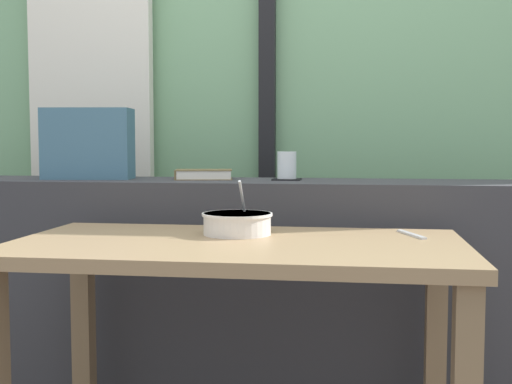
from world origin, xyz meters
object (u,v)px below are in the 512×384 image
object	(u,v)px
soup_bowl	(237,223)
juice_glass	(287,166)
breakfast_table	(237,279)
coaster_square	(287,179)
throw_pillow	(88,144)
fork_utensil	(411,234)
closed_book	(203,174)

from	to	relation	value
soup_bowl	juice_glass	bearing A→B (deg)	79.61
breakfast_table	soup_bowl	xyz separation A→B (m)	(-0.02, 0.12, 0.14)
breakfast_table	coaster_square	size ratio (longest dim) A/B	12.17
throw_pillow	fork_utensil	bearing A→B (deg)	-19.95
juice_glass	coaster_square	bearing A→B (deg)	0.00
closed_book	soup_bowl	world-z (taller)	closed_book
coaster_square	closed_book	xyz separation A→B (m)	(-0.31, -0.00, 0.02)
coaster_square	fork_utensil	size ratio (longest dim) A/B	0.59
coaster_square	soup_bowl	world-z (taller)	soup_bowl
throw_pillow	soup_bowl	distance (m)	0.83
closed_book	throw_pillow	distance (m)	0.44
coaster_square	soup_bowl	distance (m)	0.52
juice_glass	soup_bowl	distance (m)	0.53
coaster_square	closed_book	world-z (taller)	closed_book
fork_utensil	closed_book	bearing A→B (deg)	127.96
throw_pillow	soup_bowl	size ratio (longest dim) A/B	1.57
coaster_square	juice_glass	world-z (taller)	juice_glass
coaster_square	throw_pillow	xyz separation A→B (m)	(-0.73, -0.04, 0.13)
breakfast_table	soup_bowl	distance (m)	0.19
coaster_square	juice_glass	xyz separation A→B (m)	(0.00, 0.00, 0.05)
breakfast_table	juice_glass	size ratio (longest dim) A/B	12.42
closed_book	fork_utensil	distance (m)	0.85
breakfast_table	soup_bowl	size ratio (longest dim) A/B	5.97
throw_pillow	fork_utensil	distance (m)	1.24
closed_book	fork_utensil	xyz separation A→B (m)	(0.71, -0.45, -0.14)
juice_glass	throw_pillow	world-z (taller)	throw_pillow
juice_glass	throw_pillow	distance (m)	0.74
soup_bowl	fork_utensil	bearing A→B (deg)	6.42
soup_bowl	breakfast_table	bearing A→B (deg)	-79.94
breakfast_table	throw_pillow	world-z (taller)	throw_pillow
fork_utensil	juice_glass	bearing A→B (deg)	112.14
closed_book	soup_bowl	distance (m)	0.56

